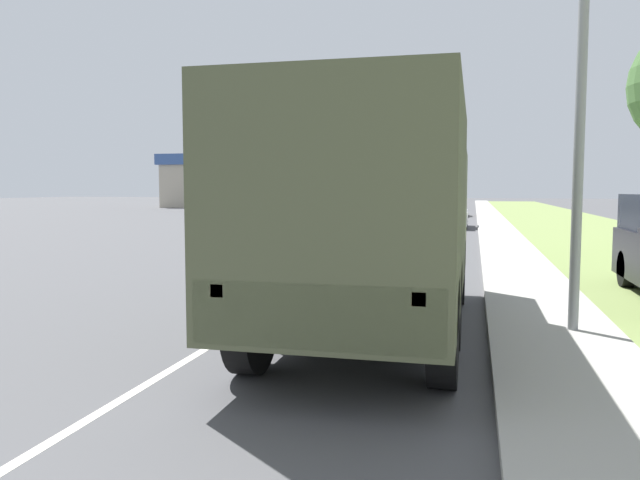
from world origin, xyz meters
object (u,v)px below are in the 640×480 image
at_px(car_nearest_ahead, 306,232).
at_px(car_second_ahead, 450,214).
at_px(car_third_ahead, 452,207).
at_px(car_farthest_ahead, 419,202).
at_px(car_fourth_ahead, 412,204).
at_px(military_truck, 375,211).
at_px(lamp_post, 567,19).

relative_size(car_nearest_ahead, car_second_ahead, 1.03).
relative_size(car_third_ahead, car_farthest_ahead, 1.05).
bearing_deg(car_nearest_ahead, car_fourth_ahead, 90.01).
bearing_deg(military_truck, car_nearest_ahead, 109.85).
bearing_deg(lamp_post, car_farthest_ahead, 96.83).
bearing_deg(car_farthest_ahead, car_second_ahead, -82.18).
height_order(military_truck, lamp_post, lamp_post).
distance_m(military_truck, car_farthest_ahead, 55.88).
height_order(car_third_ahead, car_fourth_ahead, car_third_ahead).
height_order(military_truck, car_fourth_ahead, military_truck).
bearing_deg(car_fourth_ahead, military_truck, -85.14).
bearing_deg(car_nearest_ahead, car_second_ahead, 72.79).
bearing_deg(car_nearest_ahead, lamp_post, -58.60).
height_order(car_nearest_ahead, car_farthest_ahead, car_nearest_ahead).
relative_size(military_truck, car_second_ahead, 1.64).
xyz_separation_m(car_second_ahead, car_farthest_ahead, (-4.25, 30.94, -0.10)).
relative_size(military_truck, car_third_ahead, 1.52).
height_order(car_second_ahead, car_third_ahead, car_second_ahead).
bearing_deg(military_truck, car_farthest_ahead, 94.20).
distance_m(car_fourth_ahead, lamp_post, 47.88).
xyz_separation_m(car_farthest_ahead, lamp_post, (6.62, -55.28, 3.76)).
bearing_deg(car_third_ahead, car_second_ahead, -88.42).
relative_size(car_nearest_ahead, car_third_ahead, 0.95).
distance_m(car_third_ahead, car_fourth_ahead, 9.68).
bearing_deg(car_fourth_ahead, car_third_ahead, -66.73).
relative_size(car_second_ahead, car_third_ahead, 0.92).
distance_m(car_nearest_ahead, car_fourth_ahead, 36.51).
height_order(car_fourth_ahead, car_farthest_ahead, car_fourth_ahead).
xyz_separation_m(military_truck, car_nearest_ahead, (-4.05, 11.21, -1.15)).
bearing_deg(military_truck, car_third_ahead, 90.34).
relative_size(car_second_ahead, car_fourth_ahead, 1.01).
xyz_separation_m(car_fourth_ahead, lamp_post, (6.59, -47.28, 3.74)).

